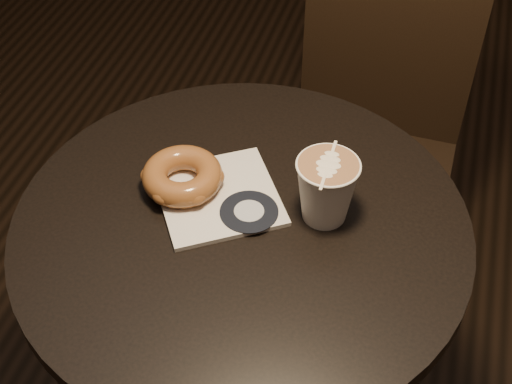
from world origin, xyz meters
TOP-DOWN VIEW (x-y plane):
  - cafe_table at (0.00, 0.00)m, footprint 0.70×0.70m
  - chair at (0.14, 0.58)m, footprint 0.39×0.39m
  - pastry_bag at (-0.05, 0.03)m, footprint 0.25×0.25m
  - doughnut at (-0.11, 0.04)m, footprint 0.13×0.13m
  - latte_cup at (0.12, 0.04)m, footprint 0.10×0.10m

SIDE VIEW (x-z plane):
  - chair at x=0.14m, z-range 0.06..1.02m
  - cafe_table at x=0.00m, z-range 0.18..0.93m
  - pastry_bag at x=-0.05m, z-range 0.75..0.76m
  - doughnut at x=-0.11m, z-range 0.76..0.80m
  - latte_cup at x=0.12m, z-range 0.75..0.86m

